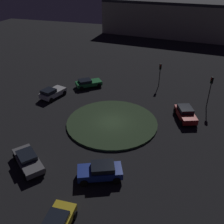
{
  "coord_description": "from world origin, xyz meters",
  "views": [
    {
      "loc": [
        7.75,
        -24.7,
        16.73
      ],
      "look_at": [
        0.0,
        0.0,
        1.61
      ],
      "focal_mm": 39.95,
      "sensor_mm": 36.0,
      "label": 1
    }
  ],
  "objects_px": {
    "car_silver": "(52,93)",
    "traffic_light_northeast": "(211,86)",
    "car_green": "(88,83)",
    "car_blue": "(100,171)",
    "store_building": "(166,17)",
    "traffic_light_north": "(160,71)",
    "car_grey": "(28,160)",
    "car_red": "(185,113)"
  },
  "relations": [
    {
      "from": "car_blue",
      "to": "traffic_light_northeast",
      "type": "xyz_separation_m",
      "value": [
        9.4,
        16.78,
        2.37
      ]
    },
    {
      "from": "car_grey",
      "to": "traffic_light_north",
      "type": "height_order",
      "value": "traffic_light_north"
    },
    {
      "from": "car_green",
      "to": "traffic_light_north",
      "type": "height_order",
      "value": "traffic_light_north"
    },
    {
      "from": "car_green",
      "to": "car_blue",
      "type": "xyz_separation_m",
      "value": [
        8.64,
        -18.19,
        0.09
      ]
    },
    {
      "from": "car_silver",
      "to": "car_blue",
      "type": "bearing_deg",
      "value": -121.6
    },
    {
      "from": "car_grey",
      "to": "car_silver",
      "type": "bearing_deg",
      "value": -31.74
    },
    {
      "from": "car_silver",
      "to": "car_red",
      "type": "bearing_deg",
      "value": -75.64
    },
    {
      "from": "car_silver",
      "to": "car_blue",
      "type": "xyz_separation_m",
      "value": [
        12.27,
        -13.19,
        0.02
      ]
    },
    {
      "from": "car_green",
      "to": "traffic_light_northeast",
      "type": "relative_size",
      "value": 0.95
    },
    {
      "from": "car_green",
      "to": "car_grey",
      "type": "height_order",
      "value": "car_green"
    },
    {
      "from": "traffic_light_north",
      "to": "car_blue",
      "type": "bearing_deg",
      "value": 11.28
    },
    {
      "from": "car_silver",
      "to": "traffic_light_northeast",
      "type": "distance_m",
      "value": 22.09
    },
    {
      "from": "car_grey",
      "to": "traffic_light_north",
      "type": "xyz_separation_m",
      "value": [
        9.34,
        22.45,
        1.97
      ]
    },
    {
      "from": "car_green",
      "to": "car_silver",
      "type": "xyz_separation_m",
      "value": [
        -3.63,
        -5.01,
        0.06
      ]
    },
    {
      "from": "car_green",
      "to": "car_blue",
      "type": "relative_size",
      "value": 0.97
    },
    {
      "from": "car_silver",
      "to": "traffic_light_northeast",
      "type": "xyz_separation_m",
      "value": [
        21.67,
        3.59,
        2.39
      ]
    },
    {
      "from": "car_blue",
      "to": "traffic_light_northeast",
      "type": "bearing_deg",
      "value": -142.67
    },
    {
      "from": "car_green",
      "to": "car_grey",
      "type": "xyz_separation_m",
      "value": [
        1.43,
        -18.76,
        -0.01
      ]
    },
    {
      "from": "store_building",
      "to": "car_grey",
      "type": "bearing_deg",
      "value": 90.41
    },
    {
      "from": "car_red",
      "to": "car_blue",
      "type": "bearing_deg",
      "value": -48.53
    },
    {
      "from": "car_silver",
      "to": "store_building",
      "type": "height_order",
      "value": "store_building"
    },
    {
      "from": "car_green",
      "to": "traffic_light_north",
      "type": "bearing_deg",
      "value": -20.56
    },
    {
      "from": "car_grey",
      "to": "car_blue",
      "type": "bearing_deg",
      "value": -137.38
    },
    {
      "from": "traffic_light_northeast",
      "to": "car_green",
      "type": "bearing_deg",
      "value": -39.14
    },
    {
      "from": "car_blue",
      "to": "car_silver",
      "type": "bearing_deg",
      "value": -70.47
    },
    {
      "from": "car_silver",
      "to": "traffic_light_north",
      "type": "xyz_separation_m",
      "value": [
        14.39,
        8.7,
        1.9
      ]
    },
    {
      "from": "car_silver",
      "to": "traffic_light_northeast",
      "type": "height_order",
      "value": "traffic_light_northeast"
    },
    {
      "from": "car_grey",
      "to": "car_red",
      "type": "xyz_separation_m",
      "value": [
        13.97,
        13.39,
        0.12
      ]
    },
    {
      "from": "car_silver",
      "to": "store_building",
      "type": "distance_m",
      "value": 47.11
    },
    {
      "from": "car_grey",
      "to": "car_silver",
      "type": "height_order",
      "value": "car_silver"
    },
    {
      "from": "car_grey",
      "to": "traffic_light_north",
      "type": "relative_size",
      "value": 1.23
    },
    {
      "from": "car_grey",
      "to": "store_building",
      "type": "relative_size",
      "value": 0.13
    },
    {
      "from": "car_red",
      "to": "traffic_light_north",
      "type": "bearing_deg",
      "value": -173.65
    },
    {
      "from": "traffic_light_northeast",
      "to": "store_building",
      "type": "distance_m",
      "value": 43.54
    },
    {
      "from": "car_blue",
      "to": "traffic_light_northeast",
      "type": "height_order",
      "value": "traffic_light_northeast"
    },
    {
      "from": "car_blue",
      "to": "car_grey",
      "type": "bearing_deg",
      "value": -18.87
    },
    {
      "from": "car_silver",
      "to": "car_grey",
      "type": "bearing_deg",
      "value": -144.36
    },
    {
      "from": "traffic_light_north",
      "to": "car_silver",
      "type": "bearing_deg",
      "value": -42.03
    },
    {
      "from": "car_green",
      "to": "car_blue",
      "type": "distance_m",
      "value": 20.14
    },
    {
      "from": "car_silver",
      "to": "car_green",
      "type": "bearing_deg",
      "value": -20.43
    },
    {
      "from": "traffic_light_north",
      "to": "store_building",
      "type": "distance_m",
      "value": 37.24
    },
    {
      "from": "traffic_light_northeast",
      "to": "store_building",
      "type": "height_order",
      "value": "store_building"
    }
  ]
}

